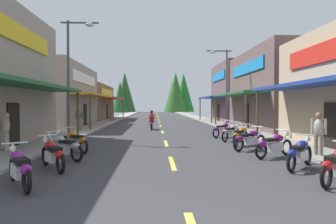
{
  "coord_description": "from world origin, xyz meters",
  "views": [
    {
      "loc": [
        -0.62,
        -2.15,
        1.99
      ],
      "look_at": [
        0.47,
        20.86,
        1.45
      ],
      "focal_mm": 31.5,
      "sensor_mm": 36.0,
      "label": 1
    }
  ],
  "objects_px": {
    "rider_cruising_lead": "(152,121)",
    "pedestrian_browsing": "(319,132)",
    "motorcycle_parked_right_1": "(300,153)",
    "motorcycle_parked_right_3": "(250,139)",
    "motorcycle_parked_left_3": "(75,141)",
    "pedestrian_by_shop": "(6,129)",
    "motorcycle_parked_right_6": "(223,129)",
    "streetlamp_right": "(223,78)",
    "motorcycle_parked_left_1": "(53,154)",
    "motorcycle_parked_left_2": "(63,147)",
    "motorcycle_parked_right_5": "(231,132)",
    "pedestrian_waiting": "(79,118)",
    "motorcycle_parked_right_4": "(241,135)",
    "streetlamp_left": "(74,64)",
    "motorcycle_parked_left_0": "(20,167)",
    "motorcycle_parked_right_2": "(274,145)"
  },
  "relations": [
    {
      "from": "motorcycle_parked_left_1",
      "to": "motorcycle_parked_left_3",
      "type": "xyz_separation_m",
      "value": [
        -0.23,
        3.4,
        0.0
      ]
    },
    {
      "from": "motorcycle_parked_right_6",
      "to": "motorcycle_parked_left_2",
      "type": "bearing_deg",
      "value": -177.01
    },
    {
      "from": "streetlamp_right",
      "to": "rider_cruising_lead",
      "type": "xyz_separation_m",
      "value": [
        -5.9,
        -0.14,
        -3.57
      ]
    },
    {
      "from": "motorcycle_parked_left_1",
      "to": "motorcycle_parked_right_4",
      "type": "bearing_deg",
      "value": -90.25
    },
    {
      "from": "motorcycle_parked_left_2",
      "to": "motorcycle_parked_right_3",
      "type": "bearing_deg",
      "value": -129.77
    },
    {
      "from": "motorcycle_parked_right_6",
      "to": "motorcycle_parked_right_3",
      "type": "bearing_deg",
      "value": -131.36
    },
    {
      "from": "motorcycle_parked_right_1",
      "to": "motorcycle_parked_right_4",
      "type": "bearing_deg",
      "value": 47.63
    },
    {
      "from": "pedestrian_by_shop",
      "to": "pedestrian_waiting",
      "type": "height_order",
      "value": "pedestrian_waiting"
    },
    {
      "from": "motorcycle_parked_left_0",
      "to": "motorcycle_parked_left_3",
      "type": "xyz_separation_m",
      "value": [
        -0.1,
        5.34,
        0.0
      ]
    },
    {
      "from": "motorcycle_parked_left_0",
      "to": "motorcycle_parked_left_2",
      "type": "relative_size",
      "value": 1.0
    },
    {
      "from": "motorcycle_parked_right_3",
      "to": "pedestrian_browsing",
      "type": "relative_size",
      "value": 1.07
    },
    {
      "from": "rider_cruising_lead",
      "to": "pedestrian_browsing",
      "type": "height_order",
      "value": "pedestrian_browsing"
    },
    {
      "from": "motorcycle_parked_right_4",
      "to": "motorcycle_parked_left_0",
      "type": "height_order",
      "value": "same"
    },
    {
      "from": "motorcycle_parked_right_1",
      "to": "motorcycle_parked_left_1",
      "type": "relative_size",
      "value": 0.88
    },
    {
      "from": "motorcycle_parked_right_5",
      "to": "pedestrian_waiting",
      "type": "xyz_separation_m",
      "value": [
        -9.81,
        5.67,
        0.57
      ]
    },
    {
      "from": "motorcycle_parked_right_4",
      "to": "motorcycle_parked_right_6",
      "type": "relative_size",
      "value": 1.07
    },
    {
      "from": "motorcycle_parked_right_5",
      "to": "motorcycle_parked_right_6",
      "type": "xyz_separation_m",
      "value": [
        -0.03,
        1.83,
        0.0
      ]
    },
    {
      "from": "motorcycle_parked_left_2",
      "to": "rider_cruising_lead",
      "type": "relative_size",
      "value": 0.84
    },
    {
      "from": "motorcycle_parked_left_2",
      "to": "streetlamp_right",
      "type": "bearing_deg",
      "value": -88.77
    },
    {
      "from": "motorcycle_parked_left_3",
      "to": "pedestrian_waiting",
      "type": "distance_m",
      "value": 9.52
    },
    {
      "from": "motorcycle_parked_right_1",
      "to": "motorcycle_parked_right_4",
      "type": "relative_size",
      "value": 0.88
    },
    {
      "from": "motorcycle_parked_right_2",
      "to": "motorcycle_parked_left_0",
      "type": "xyz_separation_m",
      "value": [
        -7.8,
        -3.72,
        0.0
      ]
    },
    {
      "from": "motorcycle_parked_left_0",
      "to": "pedestrian_browsing",
      "type": "relative_size",
      "value": 1.05
    },
    {
      "from": "motorcycle_parked_right_5",
      "to": "motorcycle_parked_right_2",
      "type": "bearing_deg",
      "value": -133.79
    },
    {
      "from": "motorcycle_parked_right_4",
      "to": "motorcycle_parked_right_6",
      "type": "bearing_deg",
      "value": 35.85
    },
    {
      "from": "motorcycle_parked_right_4",
      "to": "motorcycle_parked_right_6",
      "type": "xyz_separation_m",
      "value": [
        -0.03,
        3.59,
        0.0
      ]
    },
    {
      "from": "motorcycle_parked_right_4",
      "to": "rider_cruising_lead",
      "type": "xyz_separation_m",
      "value": [
        -4.5,
        9.54,
        0.17
      ]
    },
    {
      "from": "motorcycle_parked_right_4",
      "to": "motorcycle_parked_left_0",
      "type": "xyz_separation_m",
      "value": [
        -7.56,
        -7.17,
        0.0
      ]
    },
    {
      "from": "motorcycle_parked_left_3",
      "to": "pedestrian_by_shop",
      "type": "height_order",
      "value": "pedestrian_by_shop"
    },
    {
      "from": "motorcycle_parked_right_1",
      "to": "motorcycle_parked_right_5",
      "type": "bearing_deg",
      "value": 46.93
    },
    {
      "from": "motorcycle_parked_right_5",
      "to": "pedestrian_waiting",
      "type": "height_order",
      "value": "pedestrian_waiting"
    },
    {
      "from": "streetlamp_right",
      "to": "motorcycle_parked_left_1",
      "type": "relative_size",
      "value": 3.63
    },
    {
      "from": "pedestrian_waiting",
      "to": "motorcycle_parked_left_3",
      "type": "bearing_deg",
      "value": -167.51
    },
    {
      "from": "motorcycle_parked_right_1",
      "to": "motorcycle_parked_left_1",
      "type": "bearing_deg",
      "value": 133.45
    },
    {
      "from": "pedestrian_waiting",
      "to": "motorcycle_parked_left_0",
      "type": "bearing_deg",
      "value": -171.79
    },
    {
      "from": "motorcycle_parked_right_1",
      "to": "motorcycle_parked_right_2",
      "type": "height_order",
      "value": "same"
    },
    {
      "from": "motorcycle_parked_right_2",
      "to": "streetlamp_right",
      "type": "bearing_deg",
      "value": 54.91
    },
    {
      "from": "motorcycle_parked_right_6",
      "to": "rider_cruising_lead",
      "type": "distance_m",
      "value": 7.45
    },
    {
      "from": "streetlamp_right",
      "to": "rider_cruising_lead",
      "type": "bearing_deg",
      "value": -178.61
    },
    {
      "from": "motorcycle_parked_right_4",
      "to": "pedestrian_waiting",
      "type": "relative_size",
      "value": 1.0
    },
    {
      "from": "motorcycle_parked_right_2",
      "to": "pedestrian_browsing",
      "type": "distance_m",
      "value": 1.7
    },
    {
      "from": "rider_cruising_lead",
      "to": "motorcycle_parked_right_6",
      "type": "bearing_deg",
      "value": -141.13
    },
    {
      "from": "streetlamp_left",
      "to": "streetlamp_right",
      "type": "bearing_deg",
      "value": 36.23
    },
    {
      "from": "motorcycle_parked_right_4",
      "to": "motorcycle_parked_right_5",
      "type": "distance_m",
      "value": 1.76
    },
    {
      "from": "motorcycle_parked_right_4",
      "to": "rider_cruising_lead",
      "type": "height_order",
      "value": "rider_cruising_lead"
    },
    {
      "from": "motorcycle_parked_right_1",
      "to": "motorcycle_parked_right_3",
      "type": "xyz_separation_m",
      "value": [
        -0.35,
        3.79,
        0.0
      ]
    },
    {
      "from": "motorcycle_parked_left_2",
      "to": "pedestrian_waiting",
      "type": "relative_size",
      "value": 1.0
    },
    {
      "from": "motorcycle_parked_left_3",
      "to": "pedestrian_by_shop",
      "type": "distance_m",
      "value": 2.81
    },
    {
      "from": "motorcycle_parked_right_5",
      "to": "pedestrian_by_shop",
      "type": "xyz_separation_m",
      "value": [
        -10.42,
        -3.69,
        0.49
      ]
    },
    {
      "from": "motorcycle_parked_right_6",
      "to": "pedestrian_waiting",
      "type": "distance_m",
      "value": 10.52
    }
  ]
}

